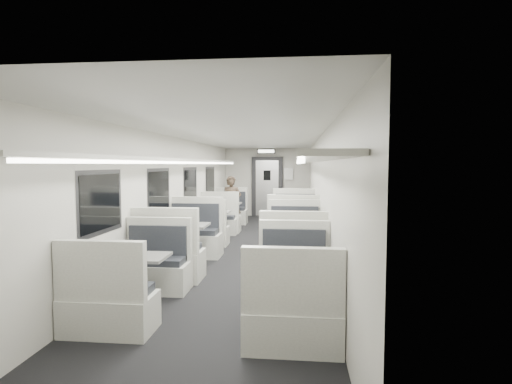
% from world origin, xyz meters
% --- Properties ---
extents(room, '(3.24, 12.24, 2.64)m').
position_xyz_m(room, '(0.00, 0.00, 1.20)').
color(room, black).
rests_on(room, ground).
extents(booth_left_a, '(1.03, 2.08, 1.11)m').
position_xyz_m(booth_left_a, '(-1.00, 3.24, 0.37)').
color(booth_left_a, beige).
rests_on(booth_left_a, room).
extents(booth_left_b, '(0.97, 1.97, 1.05)m').
position_xyz_m(booth_left_b, '(-1.00, 1.45, 0.35)').
color(booth_left_b, beige).
rests_on(booth_left_b, room).
extents(booth_left_c, '(1.09, 2.20, 1.18)m').
position_xyz_m(booth_left_c, '(-1.00, -1.20, 0.39)').
color(booth_left_c, beige).
rests_on(booth_left_c, room).
extents(booth_left_d, '(0.97, 1.97, 1.05)m').
position_xyz_m(booth_left_d, '(-1.00, -3.32, 0.35)').
color(booth_left_d, beige).
rests_on(booth_left_d, room).
extents(booth_right_a, '(1.01, 2.04, 1.09)m').
position_xyz_m(booth_right_a, '(1.00, 3.21, 0.37)').
color(booth_right_a, beige).
rests_on(booth_right_a, room).
extents(booth_right_b, '(1.12, 2.28, 1.22)m').
position_xyz_m(booth_right_b, '(1.00, 1.08, 0.41)').
color(booth_right_b, beige).
rests_on(booth_right_b, room).
extents(booth_right_c, '(1.05, 2.13, 1.14)m').
position_xyz_m(booth_right_c, '(1.00, -1.16, 0.38)').
color(booth_right_c, beige).
rests_on(booth_right_c, room).
extents(booth_right_d, '(0.98, 1.98, 1.06)m').
position_xyz_m(booth_right_d, '(1.00, -3.48, 0.35)').
color(booth_right_d, beige).
rests_on(booth_right_d, room).
extents(passenger, '(0.57, 0.38, 1.52)m').
position_xyz_m(passenger, '(-0.75, 2.70, 0.76)').
color(passenger, black).
rests_on(passenger, room).
extents(window_a, '(0.02, 1.18, 0.84)m').
position_xyz_m(window_a, '(-1.49, 3.40, 1.35)').
color(window_a, black).
rests_on(window_a, room).
extents(window_b, '(0.02, 1.18, 0.84)m').
position_xyz_m(window_b, '(-1.49, 1.20, 1.35)').
color(window_b, black).
rests_on(window_b, room).
extents(window_c, '(0.02, 1.18, 0.84)m').
position_xyz_m(window_c, '(-1.49, -1.00, 1.35)').
color(window_c, black).
rests_on(window_c, room).
extents(window_d, '(0.02, 1.18, 0.84)m').
position_xyz_m(window_d, '(-1.49, -3.20, 1.35)').
color(window_d, black).
rests_on(window_d, room).
extents(luggage_rack_left, '(0.46, 10.40, 0.09)m').
position_xyz_m(luggage_rack_left, '(-1.24, -0.30, 1.92)').
color(luggage_rack_left, beige).
rests_on(luggage_rack_left, room).
extents(luggage_rack_right, '(0.46, 10.40, 0.09)m').
position_xyz_m(luggage_rack_right, '(1.24, -0.30, 1.92)').
color(luggage_rack_right, beige).
rests_on(luggage_rack_right, room).
extents(vestibule_door, '(1.10, 0.13, 2.10)m').
position_xyz_m(vestibule_door, '(0.00, 5.93, 1.04)').
color(vestibule_door, black).
rests_on(vestibule_door, room).
extents(exit_sign, '(0.62, 0.12, 0.16)m').
position_xyz_m(exit_sign, '(0.00, 5.44, 2.28)').
color(exit_sign, black).
rests_on(exit_sign, room).
extents(wall_notice, '(0.32, 0.02, 0.40)m').
position_xyz_m(wall_notice, '(0.75, 5.92, 1.50)').
color(wall_notice, silver).
rests_on(wall_notice, room).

